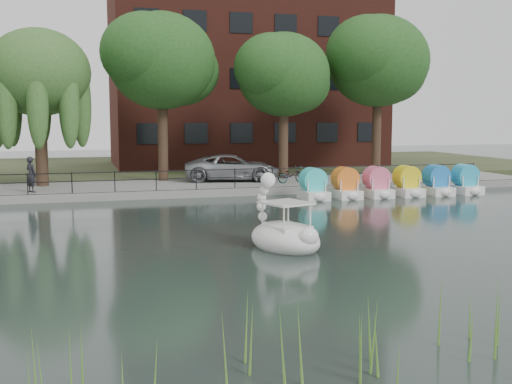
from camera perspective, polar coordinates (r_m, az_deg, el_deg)
name	(u,v)px	position (r m, az deg, el deg)	size (l,w,h in m)	color
ground_plane	(276,250)	(19.68, 1.78, -5.15)	(120.00, 120.00, 0.00)	#313D39
promenade	(187,187)	(35.05, -6.15, 0.43)	(40.00, 6.00, 0.40)	gray
kerb	(197,193)	(32.16, -5.26, -0.13)	(40.00, 0.25, 0.40)	gray
land_strip	(155,167)	(48.85, -8.93, 2.17)	(60.00, 22.00, 0.36)	#47512D
railing	(196,174)	(32.26, -5.35, 1.58)	(32.00, 0.05, 1.00)	black
apartment_building	(245,46)	(50.26, -0.97, 12.86)	(20.00, 10.07, 18.00)	#4C1E16
willow_mid	(38,73)	(35.45, -18.79, 9.98)	(5.32, 5.32, 8.15)	#473323
broadleaf_center	(162,61)	(36.78, -8.39, 11.41)	(6.00, 6.00, 9.25)	#473323
broadleaf_right	(284,75)	(37.82, 2.48, 10.32)	(5.40, 5.40, 8.32)	#473323
broadleaf_far	(378,62)	(41.29, 10.81, 11.32)	(6.30, 6.30, 9.71)	#473323
minivan	(232,166)	(36.23, -2.12, 2.35)	(6.13, 2.82, 1.71)	gray
bicycle	(291,174)	(35.19, 3.15, 1.63)	(1.72, 0.60, 1.00)	gray
pedestrian	(31,172)	(32.58, -19.37, 1.70)	(0.71, 0.48, 1.98)	black
swan_boat	(284,232)	(19.76, 2.50, -3.61)	(2.48, 3.11, 2.30)	white
pedal_boat_row	(392,184)	(33.14, 12.00, 0.66)	(9.65, 1.70, 1.40)	white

